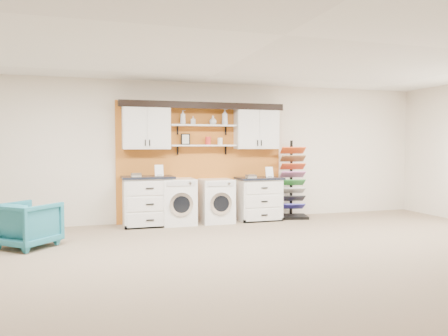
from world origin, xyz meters
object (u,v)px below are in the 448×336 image
object	(u,v)px
washer	(178,201)
dryer	(216,201)
sample_rack	(292,193)
armchair	(28,224)
base_cabinet_right	(259,199)
base_cabinet_left	(148,201)

from	to	relation	value
washer	dryer	size ratio (longest dim) A/B	1.03
sample_rack	armchair	xyz separation A→B (m)	(-4.97, -1.25, -0.18)
washer	armchair	distance (m)	2.80
base_cabinet_right	armchair	distance (m)	4.37
washer	base_cabinet_right	bearing A→B (deg)	0.12
base_cabinet_left	washer	size ratio (longest dim) A/B	1.09
base_cabinet_right	washer	bearing A→B (deg)	-179.88
base_cabinet_right	dryer	size ratio (longest dim) A/B	1.04
armchair	dryer	bearing A→B (deg)	-118.04
sample_rack	base_cabinet_left	bearing A→B (deg)	-165.07
base_cabinet_left	sample_rack	bearing A→B (deg)	0.64
sample_rack	armchair	size ratio (longest dim) A/B	2.17
sample_rack	dryer	bearing A→B (deg)	-164.44
base_cabinet_left	washer	distance (m)	0.58
base_cabinet_right	armchair	xyz separation A→B (m)	(-4.20, -1.22, -0.10)
sample_rack	armchair	world-z (taller)	sample_rack
base_cabinet_right	sample_rack	distance (m)	0.78
washer	sample_rack	xyz separation A→B (m)	(2.46, 0.04, 0.08)
base_cabinet_left	armchair	size ratio (longest dim) A/B	1.28
base_cabinet_left	base_cabinet_right	world-z (taller)	base_cabinet_left
base_cabinet_left	armchair	xyz separation A→B (m)	(-1.94, -1.22, -0.13)
base_cabinet_left	base_cabinet_right	xyz separation A→B (m)	(2.26, 0.00, -0.03)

